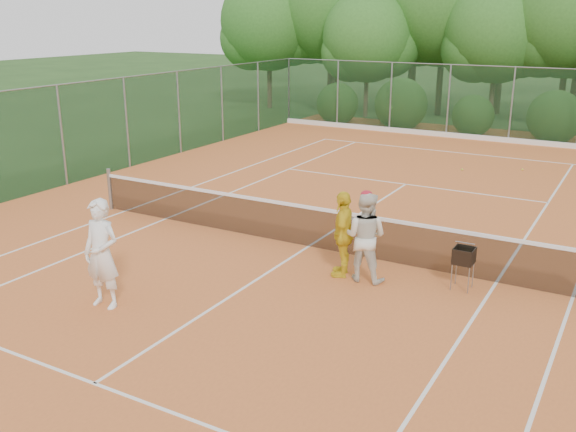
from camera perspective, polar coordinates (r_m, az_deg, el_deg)
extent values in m
plane|color=#224217|center=(14.34, 1.77, -2.85)|extent=(120.00, 120.00, 0.00)
cube|color=orange|center=(14.33, 1.77, -2.81)|extent=(18.00, 36.00, 0.02)
cylinder|color=gray|center=(17.60, -15.55, 2.31)|extent=(0.10, 0.10, 1.10)
cube|color=black|center=(14.18, 1.79, -1.03)|extent=(11.87, 0.03, 0.86)
cube|color=white|center=(14.04, 1.81, 0.78)|extent=(11.87, 0.04, 0.07)
imported|color=white|center=(11.61, -16.23, -3.26)|extent=(0.75, 0.52, 1.96)
imported|color=silver|center=(12.38, 6.86, -1.83)|extent=(0.89, 0.71, 1.77)
ellipsoid|color=#AC1626|center=(12.13, 7.00, 1.94)|extent=(0.22, 0.22, 0.14)
imported|color=yellow|center=(12.58, 4.93, -1.58)|extent=(0.70, 1.09, 1.72)
cylinder|color=gray|center=(12.43, 14.32, -5.30)|extent=(0.02, 0.02, 0.52)
cylinder|color=gray|center=(12.65, 16.12, -5.04)|extent=(0.02, 0.02, 0.52)
cube|color=black|center=(12.39, 15.38, -3.41)|extent=(0.36, 0.36, 0.30)
sphere|color=#AEC92E|center=(22.19, 15.22, 4.02)|extent=(0.07, 0.07, 0.07)
sphere|color=#CAD231|center=(22.79, 20.12, 3.90)|extent=(0.07, 0.07, 0.07)
cube|color=white|center=(25.09, 14.66, 5.49)|extent=(11.03, 0.06, 0.01)
cube|color=white|center=(17.44, -14.36, 0.40)|extent=(0.06, 23.77, 0.01)
cube|color=white|center=(12.91, 23.98, -6.68)|extent=(0.06, 23.77, 0.01)
cube|color=white|center=(16.54, -10.90, -0.28)|extent=(0.06, 23.77, 0.01)
cube|color=white|center=(13.07, 17.99, -5.70)|extent=(0.06, 23.77, 0.01)
cube|color=white|center=(19.96, 10.43, 2.80)|extent=(8.23, 0.06, 0.01)
cube|color=white|center=(9.69, -16.83, -14.06)|extent=(8.23, 0.06, 0.01)
cube|color=white|center=(14.33, 1.77, -2.76)|extent=(0.06, 12.80, 0.01)
cube|color=#19381E|center=(27.84, 16.65, 9.60)|extent=(18.00, 0.02, 3.00)
cylinder|color=gray|center=(31.12, 0.07, 11.07)|extent=(0.07, 0.07, 3.00)
cylinder|color=gray|center=(31.12, 0.07, 11.07)|extent=(0.07, 0.07, 3.00)
cylinder|color=brown|center=(36.28, -1.66, 12.53)|extent=(0.26, 0.26, 3.75)
sphere|color=#2E6120|center=(36.15, -1.70, 16.91)|extent=(5.25, 5.25, 5.25)
cylinder|color=brown|center=(36.14, 3.79, 13.00)|extent=(0.30, 0.30, 4.40)
sphere|color=#2E6120|center=(36.04, 3.89, 18.16)|extent=(6.16, 6.16, 6.16)
cylinder|color=brown|center=(33.14, 6.97, 11.47)|extent=(0.22, 0.22, 3.20)
sphere|color=#2E6120|center=(32.99, 7.13, 15.56)|extent=(4.48, 4.48, 4.48)
cylinder|color=brown|center=(34.43, 13.39, 12.44)|extent=(0.31, 0.31, 4.50)
sphere|color=#2E6120|center=(34.33, 13.80, 17.98)|extent=(6.30, 6.30, 6.30)
cylinder|color=brown|center=(32.28, 17.73, 10.90)|extent=(0.24, 0.24, 3.50)
sphere|color=#2E6120|center=(32.13, 18.16, 15.48)|extent=(4.90, 4.90, 4.90)
cylinder|color=brown|center=(32.26, 23.26, 10.86)|extent=(0.28, 0.28, 4.10)
sphere|color=#2E6120|center=(32.12, 23.92, 16.22)|extent=(5.74, 5.74, 5.74)
cone|color=brown|center=(34.78, 11.30, 17.99)|extent=(0.44, 0.44, 11.00)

